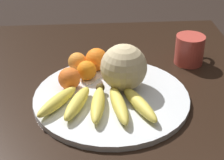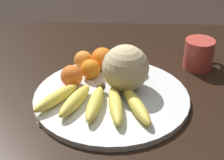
{
  "view_description": "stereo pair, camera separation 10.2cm",
  "coord_description": "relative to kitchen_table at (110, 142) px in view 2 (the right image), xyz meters",
  "views": [
    {
      "loc": [
        0.81,
        -0.06,
        1.32
      ],
      "look_at": [
        -0.06,
        0.0,
        0.8
      ],
      "focal_mm": 60.0,
      "sensor_mm": 36.0,
      "label": 1
    },
    {
      "loc": [
        0.82,
        0.04,
        1.32
      ],
      "look_at": [
        -0.06,
        0.0,
        0.8
      ],
      "focal_mm": 60.0,
      "sensor_mm": 36.0,
      "label": 2
    }
  ],
  "objects": [
    {
      "name": "ceramic_mug",
      "position": [
        -0.27,
        0.27,
        0.15
      ],
      "size": [
        0.11,
        0.11,
        0.1
      ],
      "rotation": [
        0.0,
        0.0,
        2.38
      ],
      "color": "#B74238",
      "rests_on": "kitchen_table"
    },
    {
      "name": "produce_tag",
      "position": [
        -0.16,
        -0.04,
        0.12
      ],
      "size": [
        0.1,
        0.09,
        0.0
      ],
      "rotation": [
        0.0,
        0.0,
        -0.74
      ],
      "color": "white",
      "rests_on": "fruit_bowl"
    },
    {
      "name": "fruit_bowl",
      "position": [
        -0.06,
        0.0,
        0.11
      ],
      "size": [
        0.43,
        0.43,
        0.02
      ],
      "color": "silver",
      "rests_on": "kitchen_table"
    },
    {
      "name": "orange_front_right",
      "position": [
        -0.2,
        0.06,
        0.15
      ],
      "size": [
        0.06,
        0.06,
        0.06
      ],
      "color": "orange",
      "rests_on": "fruit_bowl"
    },
    {
      "name": "orange_back_left",
      "position": [
        -0.21,
        -0.09,
        0.15
      ],
      "size": [
        0.06,
        0.06,
        0.06
      ],
      "color": "orange",
      "rests_on": "fruit_bowl"
    },
    {
      "name": "orange_front_left",
      "position": [
        -0.15,
        -0.07,
        0.15
      ],
      "size": [
        0.06,
        0.06,
        0.06
      ],
      "color": "orange",
      "rests_on": "fruit_bowl"
    },
    {
      "name": "orange_mid_center",
      "position": [
        -0.11,
        -0.12,
        0.15
      ],
      "size": [
        0.06,
        0.06,
        0.06
      ],
      "color": "orange",
      "rests_on": "fruit_bowl"
    },
    {
      "name": "kitchen_table",
      "position": [
        0.0,
        0.0,
        0.0
      ],
      "size": [
        1.26,
        0.92,
        0.73
      ],
      "color": "black",
      "rests_on": "ground_plane"
    },
    {
      "name": "orange_back_right",
      "position": [
        -0.21,
        -0.03,
        0.15
      ],
      "size": [
        0.07,
        0.07,
        0.07
      ],
      "color": "orange",
      "rests_on": "fruit_bowl"
    },
    {
      "name": "melon",
      "position": [
        -0.1,
        0.04,
        0.19
      ],
      "size": [
        0.13,
        0.13,
        0.13
      ],
      "color": "beige",
      "rests_on": "fruit_bowl"
    },
    {
      "name": "banana_bunch",
      "position": [
        0.01,
        -0.04,
        0.14
      ],
      "size": [
        0.19,
        0.32,
        0.04
      ],
      "rotation": [
        0.0,
        0.0,
        6.16
      ],
      "color": "#473819",
      "rests_on": "fruit_bowl"
    }
  ]
}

